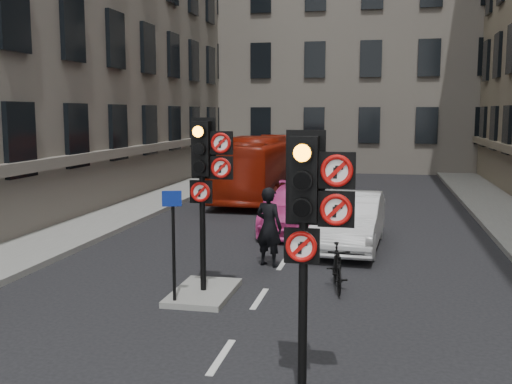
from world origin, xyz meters
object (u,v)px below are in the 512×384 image
at_px(signal_far, 206,167).
at_px(motorcyclist, 269,227).
at_px(info_sign, 173,230).
at_px(signal_near, 310,207).
at_px(car_white, 350,221).
at_px(car_silver, 313,208).
at_px(bus_red, 263,167).
at_px(car_pink, 295,209).
at_px(motorcycle, 337,267).

distance_m(signal_far, motorcyclist, 3.27).
bearing_deg(info_sign, signal_near, -66.11).
bearing_deg(car_white, motorcyclist, -123.59).
relative_size(signal_far, car_silver, 0.85).
xyz_separation_m(car_silver, bus_red, (-3.05, 7.14, 0.66)).
height_order(car_pink, motorcycle, car_pink).
distance_m(motorcyclist, info_sign, 3.73).
distance_m(signal_near, signal_far, 4.77).
height_order(signal_far, motorcyclist, signal_far).
bearing_deg(car_pink, car_white, -51.28).
distance_m(car_white, info_sign, 6.75).
distance_m(signal_far, car_white, 6.10).
bearing_deg(car_silver, signal_near, -87.00).
bearing_deg(car_pink, signal_far, -97.84).
relative_size(car_pink, motorcycle, 2.98).
distance_m(signal_near, bus_red, 19.10).
bearing_deg(info_sign, signal_far, 41.99).
height_order(car_pink, motorcyclist, motorcyclist).
height_order(car_silver, motorcyclist, motorcyclist).
relative_size(signal_far, motorcycle, 2.19).
distance_m(signal_near, motorcycle, 5.43).
relative_size(signal_near, bus_red, 0.36).
xyz_separation_m(car_silver, car_pink, (-0.54, -0.10, -0.01)).
height_order(bus_red, motorcycle, bus_red).
bearing_deg(motorcyclist, motorcycle, 159.51).
relative_size(car_pink, motorcyclist, 2.45).
distance_m(car_silver, bus_red, 7.79).
xyz_separation_m(signal_near, signal_far, (-2.60, 4.00, 0.12)).
bearing_deg(signal_far, bus_red, 96.65).
bearing_deg(car_silver, car_white, -63.36).
bearing_deg(bus_red, signal_near, -75.28).
xyz_separation_m(bus_red, motorcyclist, (2.51, -11.90, -0.38)).
bearing_deg(motorcyclist, car_white, -105.13).
relative_size(signal_far, info_sign, 1.63).
distance_m(car_white, motorcycle, 4.14).
bearing_deg(info_sign, car_pink, 61.63).
bearing_deg(bus_red, car_white, -63.46).
height_order(signal_near, bus_red, signal_near).
bearing_deg(motorcycle, car_pink, 96.88).
relative_size(car_silver, bus_red, 0.43).
bearing_deg(signal_near, motorcyclist, 105.06).
bearing_deg(motorcycle, bus_red, 98.57).
xyz_separation_m(car_white, motorcyclist, (-1.87, -2.47, 0.22)).
bearing_deg(car_silver, car_pink, -172.74).
bearing_deg(signal_near, info_sign, 133.57).
bearing_deg(signal_far, car_silver, 79.70).
xyz_separation_m(motorcyclist, info_sign, (-1.24, -3.48, 0.54)).
height_order(motorcycle, info_sign, info_sign).
xyz_separation_m(car_silver, motorcyclist, (-0.54, -4.77, 0.28)).
distance_m(car_white, bus_red, 10.42).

